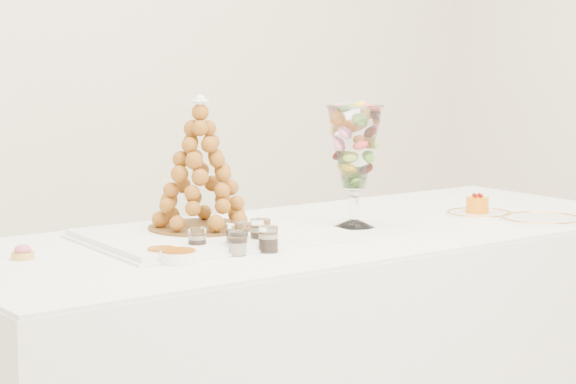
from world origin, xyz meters
TOP-DOWN VIEW (x-y plane):
  - buffet_table at (0.12, 0.25)m, footprint 2.22×0.95m
  - lace_tray at (-0.19, 0.31)m, footprint 0.67×0.51m
  - macaron_vase at (0.26, 0.24)m, footprint 0.16×0.16m
  - cake_plate at (0.71, 0.18)m, footprint 0.21×0.21m
  - spare_plate at (0.79, -0.00)m, footprint 0.24×0.24m
  - pink_tart at (-0.73, 0.32)m, footprint 0.06×0.06m
  - verrine_a at (-0.32, 0.15)m, footprint 0.06×0.06m
  - verrine_b at (-0.23, 0.11)m, footprint 0.06×0.06m
  - verrine_c at (-0.14, 0.14)m, footprint 0.06×0.06m
  - verrine_d at (-0.26, 0.06)m, footprint 0.05×0.05m
  - verrine_e at (-0.17, 0.05)m, footprint 0.06×0.06m
  - ramekin_back at (-0.44, 0.12)m, footprint 0.08×0.08m
  - ramekin_front at (-0.43, 0.06)m, footprint 0.09×0.09m
  - croquembouche at (-0.19, 0.36)m, footprint 0.30×0.30m
  - mousse_cake at (0.70, 0.18)m, footprint 0.07×0.07m

SIDE VIEW (x-z plane):
  - buffet_table at x=0.12m, z-range 0.00..0.83m
  - cake_plate at x=0.71m, z-range 0.83..0.84m
  - spare_plate at x=0.79m, z-range 0.83..0.84m
  - lace_tray at x=-0.19m, z-range 0.83..0.85m
  - ramekin_back at x=-0.44m, z-range 0.83..0.86m
  - ramekin_front at x=-0.43m, z-range 0.83..0.86m
  - pink_tart at x=-0.73m, z-range 0.83..0.87m
  - verrine_d at x=-0.26m, z-range 0.83..0.90m
  - verrine_a at x=-0.32m, z-range 0.83..0.90m
  - verrine_e at x=-0.17m, z-range 0.83..0.90m
  - mousse_cake at x=0.70m, z-range 0.84..0.90m
  - verrine_c at x=-0.14m, z-range 0.83..0.91m
  - verrine_b at x=-0.23m, z-range 0.83..0.91m
  - croquembouche at x=-0.19m, z-range 0.85..1.22m
  - macaron_vase at x=0.26m, z-range 0.89..1.24m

